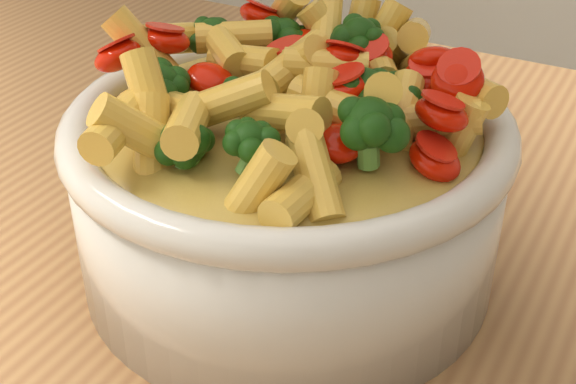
% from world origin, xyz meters
% --- Properties ---
extents(table, '(1.20, 0.80, 0.90)m').
position_xyz_m(table, '(0.00, 0.00, 0.80)').
color(table, '#A27445').
rests_on(table, ground).
extents(serving_bowl, '(0.27, 0.27, 0.12)m').
position_xyz_m(serving_bowl, '(0.11, -0.02, 0.96)').
color(serving_bowl, silver).
rests_on(serving_bowl, table).
extents(pasta_salad, '(0.22, 0.22, 0.05)m').
position_xyz_m(pasta_salad, '(0.11, -0.02, 1.03)').
color(pasta_salad, '#EFC24B').
rests_on(pasta_salad, serving_bowl).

